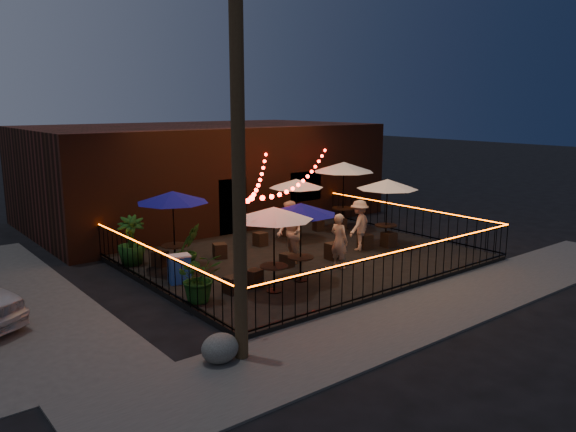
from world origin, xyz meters
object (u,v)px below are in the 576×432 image
object	(u,v)px
cafe_table_2	(301,210)
boulder	(220,348)
utility_pole	(238,154)
cafe_table_3	(296,184)
cafe_table_1	(173,198)
cafe_table_0	(274,214)
cafe_table_4	(387,185)
cooler	(179,269)
cafe_table_5	(344,168)

from	to	relation	value
cafe_table_2	boulder	xyz separation A→B (m)	(-4.19, -2.65, -1.79)
utility_pole	cafe_table_3	bearing A→B (deg)	44.34
cafe_table_1	utility_pole	bearing A→B (deg)	-105.27
cafe_table_0	cafe_table_1	size ratio (longest dim) A/B	1.04
cafe_table_4	cooler	world-z (taller)	cafe_table_4
cafe_table_1	cafe_table_2	size ratio (longest dim) A/B	0.90
cafe_table_1	cafe_table_2	distance (m)	3.80
cooler	utility_pole	bearing A→B (deg)	-91.06
cooler	cafe_table_5	bearing A→B (deg)	26.88
cafe_table_1	boulder	size ratio (longest dim) A/B	2.81
cooler	boulder	distance (m)	4.78
cafe_table_3	cooler	distance (m)	6.23
cafe_table_1	cafe_table_4	size ratio (longest dim) A/B	1.01
cafe_table_5	boulder	world-z (taller)	cafe_table_5
cafe_table_0	cafe_table_4	xyz separation A→B (m)	(5.86, 1.48, 0.05)
cooler	cafe_table_1	bearing A→B (deg)	79.63
cafe_table_0	cafe_table_2	distance (m)	1.15
cafe_table_2	boulder	size ratio (longest dim) A/B	3.11
cafe_table_1	cooler	world-z (taller)	cafe_table_1
utility_pole	cafe_table_3	xyz separation A→B (m)	(6.77, 6.62, -1.90)
cafe_table_3	cafe_table_4	size ratio (longest dim) A/B	1.02
cafe_table_3	boulder	size ratio (longest dim) A/B	2.86
cafe_table_0	boulder	size ratio (longest dim) A/B	2.92
cafe_table_2	cafe_table_3	size ratio (longest dim) A/B	1.09
utility_pole	cafe_table_2	size ratio (longest dim) A/B	3.15
cafe_table_0	cafe_table_1	distance (m)	3.56
cafe_table_2	cafe_table_4	size ratio (longest dim) A/B	1.11
utility_pole	cafe_table_0	distance (m)	4.05
utility_pole	cafe_table_0	world-z (taller)	utility_pole
cafe_table_0	cafe_table_5	bearing A→B (deg)	33.22
cafe_table_2	utility_pole	bearing A→B (deg)	-143.87
cafe_table_1	cafe_table_0	bearing A→B (deg)	-72.93
cafe_table_4	cooler	xyz separation A→B (m)	(-7.42, 0.68, -1.68)
cafe_table_4	cafe_table_5	bearing A→B (deg)	76.15
cafe_table_0	boulder	world-z (taller)	cafe_table_0
cafe_table_4	cooler	distance (m)	7.64
utility_pole	cafe_table_5	xyz separation A→B (m)	(9.20, 6.75, -1.50)
cafe_table_4	cafe_table_5	world-z (taller)	cafe_table_5
utility_pole	cafe_table_2	bearing A→B (deg)	36.13
utility_pole	cafe_table_4	bearing A→B (deg)	24.81
cafe_table_1	cooler	size ratio (longest dim) A/B	2.97
cafe_table_1	cafe_table_4	distance (m)	7.17
cooler	boulder	world-z (taller)	cooler
cafe_table_1	cafe_table_3	xyz separation A→B (m)	(5.17, 0.75, -0.15)
cafe_table_1	cafe_table_4	bearing A→B (deg)	-15.61
cafe_table_0	cafe_table_5	world-z (taller)	cafe_table_5
cafe_table_0	cooler	distance (m)	3.12
cafe_table_3	boulder	xyz separation A→B (m)	(-7.20, -6.53, -1.78)
cafe_table_1	cafe_table_4	xyz separation A→B (m)	(6.91, -1.93, -0.03)
cafe_table_2	cafe_table_5	bearing A→B (deg)	36.36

